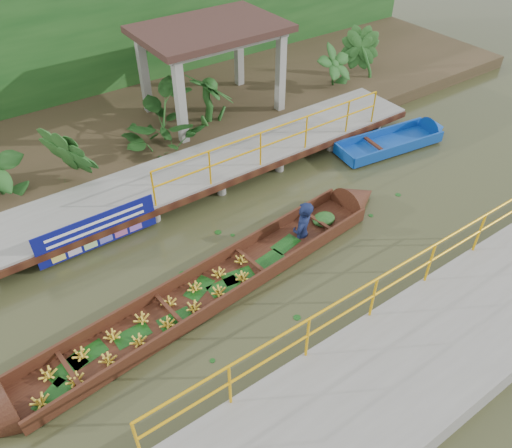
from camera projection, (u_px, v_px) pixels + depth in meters
ground at (247, 265)px, 11.63m from camera, size 80.00×80.00×0.00m
land_strip at (117, 127)px, 16.18m from camera, size 30.00×8.00×0.45m
far_dock at (176, 179)px, 13.48m from camera, size 16.00×2.06×1.66m
near_dock at (419, 361)px, 9.25m from camera, size 18.00×2.40×1.73m
pavilion at (210, 38)px, 15.09m from camera, size 4.40×3.00×3.00m
foliage_backdrop at (77, 49)px, 16.61m from camera, size 30.00×0.80×4.00m
vendor_boat at (224, 276)px, 10.97m from camera, size 10.94×2.13×2.37m
moored_blue_boat at (412, 137)px, 15.80m from camera, size 4.09×1.53×0.95m
blue_banner at (97, 231)px, 11.70m from camera, size 2.92×0.04×0.91m
tropical_plants at (209, 103)px, 15.10m from camera, size 14.36×1.36×1.70m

